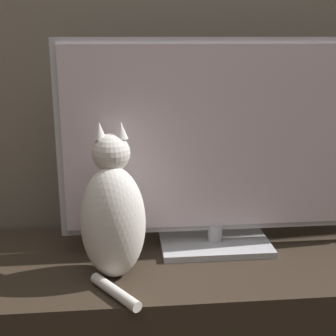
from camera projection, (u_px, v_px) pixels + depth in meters
name	position (u px, v px, depth m)	size (l,w,h in m)	color
tv_stand	(145.00, 332.00, 1.44)	(1.43, 0.50, 0.50)	#33281E
tv	(217.00, 146.00, 1.37)	(0.93, 0.20, 0.63)	#B7B7BC
cat	(113.00, 216.00, 1.24)	(0.17, 0.28, 0.42)	silver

